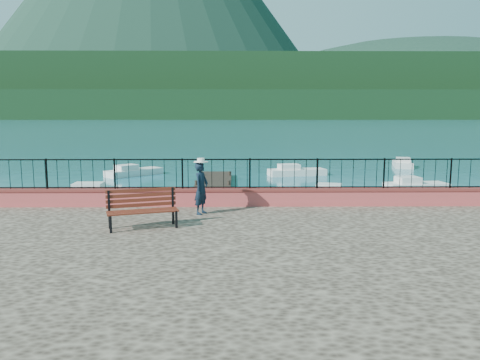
{
  "coord_description": "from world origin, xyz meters",
  "views": [
    {
      "loc": [
        -0.81,
        -11.41,
        4.23
      ],
      "look_at": [
        -0.64,
        2.0,
        2.3
      ],
      "focal_mm": 35.0,
      "sensor_mm": 36.0,
      "label": 1
    }
  ],
  "objects_px": {
    "park_bench": "(143,217)",
    "person": "(201,188)",
    "boat_1": "(339,192)",
    "boat_5": "(403,162)",
    "boat_0": "(101,190)",
    "boat_2": "(416,183)",
    "boat_4": "(297,169)",
    "boat_3": "(134,170)"
  },
  "relations": [
    {
      "from": "boat_0",
      "to": "boat_2",
      "type": "distance_m",
      "value": 16.79
    },
    {
      "from": "person",
      "to": "boat_0",
      "type": "height_order",
      "value": "person"
    },
    {
      "from": "park_bench",
      "to": "boat_3",
      "type": "xyz_separation_m",
      "value": [
        -4.39,
        19.52,
        -1.11
      ]
    },
    {
      "from": "park_bench",
      "to": "boat_2",
      "type": "bearing_deg",
      "value": 28.52
    },
    {
      "from": "boat_2",
      "to": "boat_5",
      "type": "xyz_separation_m",
      "value": [
        3.33,
        11.41,
        0.0
      ]
    },
    {
      "from": "park_bench",
      "to": "boat_4",
      "type": "relative_size",
      "value": 0.5
    },
    {
      "from": "boat_1",
      "to": "boat_4",
      "type": "distance_m",
      "value": 9.26
    },
    {
      "from": "person",
      "to": "boat_5",
      "type": "distance_m",
      "value": 26.89
    },
    {
      "from": "boat_2",
      "to": "boat_3",
      "type": "xyz_separation_m",
      "value": [
        -16.81,
        6.47,
        0.0
      ]
    },
    {
      "from": "boat_2",
      "to": "person",
      "type": "bearing_deg",
      "value": -141.47
    },
    {
      "from": "boat_4",
      "to": "boat_5",
      "type": "distance_m",
      "value": 10.31
    },
    {
      "from": "boat_2",
      "to": "boat_1",
      "type": "bearing_deg",
      "value": -157.53
    },
    {
      "from": "person",
      "to": "boat_0",
      "type": "distance_m",
      "value": 10.95
    },
    {
      "from": "boat_0",
      "to": "boat_1",
      "type": "relative_size",
      "value": 1.19
    },
    {
      "from": "boat_2",
      "to": "boat_3",
      "type": "relative_size",
      "value": 0.85
    },
    {
      "from": "boat_2",
      "to": "boat_5",
      "type": "distance_m",
      "value": 11.88
    },
    {
      "from": "boat_1",
      "to": "boat_5",
      "type": "height_order",
      "value": "same"
    },
    {
      "from": "boat_3",
      "to": "boat_4",
      "type": "distance_m",
      "value": 11.11
    },
    {
      "from": "boat_1",
      "to": "boat_4",
      "type": "xyz_separation_m",
      "value": [
        -0.83,
        9.22,
        0.0
      ]
    },
    {
      "from": "park_bench",
      "to": "person",
      "type": "xyz_separation_m",
      "value": [
        1.43,
        1.75,
        0.48
      ]
    },
    {
      "from": "boat_4",
      "to": "person",
      "type": "bearing_deg",
      "value": -118.63
    },
    {
      "from": "boat_3",
      "to": "boat_5",
      "type": "relative_size",
      "value": 1.13
    },
    {
      "from": "boat_3",
      "to": "boat_2",
      "type": "bearing_deg",
      "value": -65.5
    },
    {
      "from": "boat_1",
      "to": "boat_4",
      "type": "bearing_deg",
      "value": 112.02
    },
    {
      "from": "boat_2",
      "to": "boat_4",
      "type": "bearing_deg",
      "value": 124.21
    },
    {
      "from": "boat_5",
      "to": "person",
      "type": "bearing_deg",
      "value": 162.19
    },
    {
      "from": "boat_3",
      "to": "boat_4",
      "type": "xyz_separation_m",
      "value": [
        11.11,
        -0.03,
        0.0
      ]
    },
    {
      "from": "park_bench",
      "to": "boat_1",
      "type": "bearing_deg",
      "value": 35.76
    },
    {
      "from": "boat_0",
      "to": "boat_3",
      "type": "relative_size",
      "value": 1.03
    },
    {
      "from": "person",
      "to": "boat_2",
      "type": "distance_m",
      "value": 15.84
    },
    {
      "from": "person",
      "to": "boat_2",
      "type": "bearing_deg",
      "value": -20.33
    },
    {
      "from": "person",
      "to": "boat_3",
      "type": "xyz_separation_m",
      "value": [
        -5.82,
        17.77,
        -1.59
      ]
    },
    {
      "from": "boat_5",
      "to": "boat_1",
      "type": "bearing_deg",
      "value": 164.4
    },
    {
      "from": "boat_0",
      "to": "boat_1",
      "type": "distance_m",
      "value": 11.82
    },
    {
      "from": "boat_3",
      "to": "boat_5",
      "type": "bearing_deg",
      "value": -30.67
    },
    {
      "from": "boat_1",
      "to": "boat_5",
      "type": "distance_m",
      "value": 16.39
    },
    {
      "from": "park_bench",
      "to": "boat_0",
      "type": "distance_m",
      "value": 11.82
    },
    {
      "from": "park_bench",
      "to": "boat_5",
      "type": "bearing_deg",
      "value": 39.31
    },
    {
      "from": "boat_3",
      "to": "boat_0",
      "type": "bearing_deg",
      "value": -133.47
    },
    {
      "from": "boat_2",
      "to": "boat_4",
      "type": "xyz_separation_m",
      "value": [
        -5.7,
        6.44,
        0.0
      ]
    },
    {
      "from": "boat_0",
      "to": "boat_3",
      "type": "distance_m",
      "value": 8.55
    },
    {
      "from": "boat_4",
      "to": "boat_5",
      "type": "height_order",
      "value": "same"
    }
  ]
}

